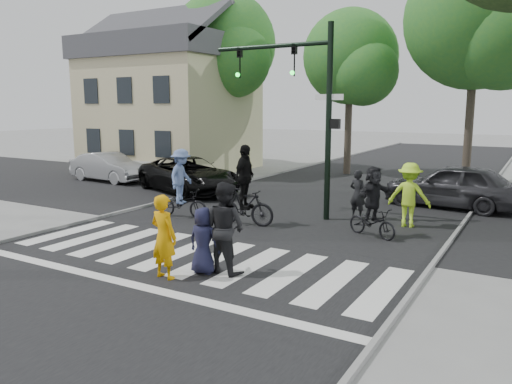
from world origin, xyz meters
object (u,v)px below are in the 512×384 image
(car_suv, at_px, (189,175))
(car_silver, at_px, (109,167))
(traffic_signal, at_px, (304,94))
(car_grey, at_px, (453,186))
(cyclist_mid, at_px, (245,193))
(cyclist_left, at_px, (182,188))
(pedestrian_adult, at_px, (225,228))
(pedestrian_woman, at_px, (164,237))
(cyclist_right, at_px, (373,206))
(pedestrian_child, at_px, (203,241))

(car_suv, distance_m, car_silver, 5.22)
(traffic_signal, height_order, car_suv, traffic_signal)
(car_grey, bearing_deg, cyclist_mid, -32.99)
(cyclist_left, bearing_deg, pedestrian_adult, -42.04)
(pedestrian_woman, relative_size, cyclist_right, 0.91)
(cyclist_left, relative_size, car_suv, 0.42)
(cyclist_left, height_order, car_grey, cyclist_left)
(pedestrian_child, height_order, car_suv, car_suv)
(traffic_signal, height_order, pedestrian_child, traffic_signal)
(cyclist_left, height_order, car_suv, cyclist_left)
(pedestrian_child, relative_size, pedestrian_adult, 0.73)
(pedestrian_child, xyz_separation_m, pedestrian_adult, (0.36, 0.29, 0.27))
(traffic_signal, distance_m, cyclist_right, 4.29)
(cyclist_right, bearing_deg, car_silver, 165.11)
(cyclist_right, xyz_separation_m, car_grey, (1.22, 5.31, -0.08))
(pedestrian_adult, xyz_separation_m, car_silver, (-12.11, 8.18, -0.31))
(pedestrian_woman, distance_m, car_grey, 11.43)
(cyclist_mid, relative_size, car_silver, 0.59)
(pedestrian_woman, bearing_deg, cyclist_mid, -72.85)
(pedestrian_woman, relative_size, pedestrian_child, 1.23)
(pedestrian_woman, relative_size, cyclist_mid, 0.73)
(cyclist_mid, height_order, car_suv, cyclist_mid)
(cyclist_mid, bearing_deg, car_silver, 157.19)
(traffic_signal, bearing_deg, car_silver, 168.03)
(cyclist_right, bearing_deg, cyclist_left, -173.31)
(pedestrian_child, bearing_deg, cyclist_mid, -72.82)
(pedestrian_child, xyz_separation_m, cyclist_left, (-3.82, 4.06, 0.24))
(pedestrian_adult, xyz_separation_m, cyclist_left, (-4.18, 3.77, -0.03))
(cyclist_left, bearing_deg, pedestrian_child, -46.71)
(pedestrian_adult, relative_size, cyclist_mid, 0.82)
(pedestrian_child, bearing_deg, car_suv, -53.44)
(cyclist_left, relative_size, car_silver, 0.53)
(pedestrian_woman, bearing_deg, pedestrian_adult, -127.29)
(pedestrian_woman, bearing_deg, traffic_signal, -84.49)
(pedestrian_child, distance_m, cyclist_right, 5.24)
(car_silver, bearing_deg, pedestrian_child, -122.08)
(pedestrian_woman, height_order, cyclist_right, cyclist_right)
(traffic_signal, bearing_deg, cyclist_left, -148.19)
(traffic_signal, xyz_separation_m, pedestrian_woman, (0.03, -6.76, -3.01))
(pedestrian_woman, bearing_deg, car_silver, -33.83)
(pedestrian_woman, distance_m, pedestrian_child, 0.86)
(pedestrian_woman, distance_m, car_suv, 10.51)
(cyclist_left, bearing_deg, cyclist_right, 6.69)
(cyclist_mid, bearing_deg, pedestrian_woman, -78.13)
(pedestrian_adult, bearing_deg, cyclist_mid, -55.47)
(traffic_signal, xyz_separation_m, car_grey, (3.95, 3.98, -3.11))
(pedestrian_adult, distance_m, car_silver, 14.62)
(car_silver, xyz_separation_m, car_grey, (15.15, 1.60, 0.11))
(cyclist_right, distance_m, car_silver, 14.42)
(car_silver, relative_size, car_grey, 0.89)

